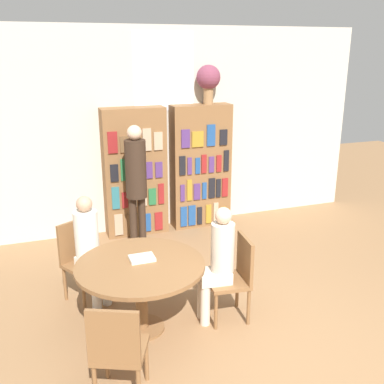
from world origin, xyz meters
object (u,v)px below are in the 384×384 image
bookshelf_right (201,167)px  chair_left_side (81,257)px  chair_far_side (235,274)px  seated_reader_right (218,259)px  seated_reader_left (90,245)px  librarian_standing (136,175)px  flower_vase (208,79)px  reading_table (140,274)px  chair_near_camera (118,348)px  bookshelf_left (135,173)px

bookshelf_right → chair_left_side: size_ratio=2.13×
chair_far_side → seated_reader_right: 0.26m
seated_reader_left → librarian_standing: librarian_standing is taller
flower_vase → chair_far_side: size_ratio=0.64×
bookshelf_right → librarian_standing: size_ratio=1.10×
flower_vase → reading_table: (-1.66, -2.47, -1.64)m
flower_vase → reading_table: flower_vase is taller
chair_left_side → seated_reader_left: 0.27m
reading_table → chair_left_side: 0.97m
chair_far_side → chair_near_camera: bearing=126.0°
chair_far_side → seated_reader_left: 1.56m
flower_vase → reading_table: bearing=-123.9°
chair_far_side → bookshelf_right: bearing=-6.9°
bookshelf_right → librarian_standing: bearing=-156.0°
bookshelf_left → bookshelf_right: same height
reading_table → chair_far_side: bearing=-6.1°
seated_reader_right → chair_near_camera: bearing=130.5°
seated_reader_right → bookshelf_left: bearing=11.8°
seated_reader_right → flower_vase: bearing=-13.2°
bookshelf_right → seated_reader_right: bearing=-106.9°
chair_far_side → seated_reader_right: size_ratio=0.72×
bookshelf_right → seated_reader_right: size_ratio=1.54×
flower_vase → librarian_standing: bearing=-157.8°
bookshelf_left → seated_reader_right: 2.57m
reading_table → seated_reader_right: seated_reader_right is taller
bookshelf_left → seated_reader_right: bearing=-84.3°
reading_table → chair_near_camera: size_ratio=1.41×
bookshelf_left → chair_near_camera: size_ratio=2.13×
chair_left_side → seated_reader_right: seated_reader_right is taller
flower_vase → reading_table: size_ratio=0.46×
chair_far_side → reading_table: bearing=90.0°
bookshelf_left → bookshelf_right: size_ratio=1.00×
seated_reader_right → chair_far_side: bearing=-90.0°
chair_near_camera → bookshelf_left: bearing=98.9°
flower_vase → librarian_standing: 1.80m
chair_near_camera → librarian_standing: librarian_standing is taller
bookshelf_left → chair_far_side: (0.44, -2.57, -0.45)m
flower_vase → bookshelf_left: bearing=-179.8°
librarian_standing → chair_far_side: bearing=-75.5°
bookshelf_right → seated_reader_left: bookshelf_right is taller
bookshelf_left → chair_far_side: bookshelf_left is taller
bookshelf_left → chair_near_camera: bearing=-105.2°
flower_vase → chair_left_side: size_ratio=0.64×
flower_vase → librarian_standing: size_ratio=0.33×
bookshelf_right → flower_vase: 1.31m
bookshelf_left → seated_reader_left: size_ratio=1.54×
chair_near_camera → seated_reader_left: bearing=113.9°
chair_far_side → seated_reader_left: bearing=66.1°
reading_table → seated_reader_right: bearing=-6.1°
bookshelf_right → flower_vase: bearing=2.2°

